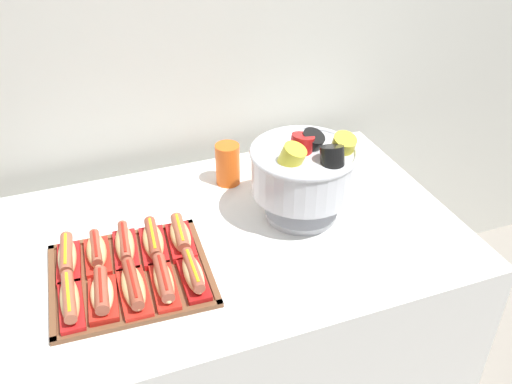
{
  "coord_description": "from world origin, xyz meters",
  "views": [
    {
      "loc": [
        -0.39,
        -1.23,
        1.78
      ],
      "look_at": [
        0.08,
        0.04,
        0.88
      ],
      "focal_mm": 39.52,
      "sensor_mm": 36.0,
      "label": 1
    }
  ],
  "objects_px": {
    "hot_dog_9": "(181,236)",
    "cup_stack": "(228,164)",
    "hot_dog_6": "(97,253)",
    "buffet_table": "(237,323)",
    "hot_dog_0": "(70,301)",
    "hot_dog_5": "(67,257)",
    "hot_dog_7": "(125,247)",
    "hot_dog_2": "(133,288)",
    "hot_dog_3": "(164,281)",
    "hot_dog_8": "(153,242)",
    "hot_dog_1": "(102,294)",
    "serving_tray": "(131,275)",
    "hot_dog_4": "(193,275)",
    "punch_bowl": "(305,170)"
  },
  "relations": [
    {
      "from": "hot_dog_9",
      "to": "cup_stack",
      "type": "distance_m",
      "value": 0.35
    },
    {
      "from": "hot_dog_6",
      "to": "buffet_table",
      "type": "bearing_deg",
      "value": 0.08
    },
    {
      "from": "hot_dog_0",
      "to": "hot_dog_5",
      "type": "relative_size",
      "value": 1.02
    },
    {
      "from": "hot_dog_6",
      "to": "hot_dog_7",
      "type": "relative_size",
      "value": 0.87
    },
    {
      "from": "buffet_table",
      "to": "hot_dog_2",
      "type": "height_order",
      "value": "hot_dog_2"
    },
    {
      "from": "hot_dog_0",
      "to": "hot_dog_9",
      "type": "height_order",
      "value": "same"
    },
    {
      "from": "hot_dog_3",
      "to": "hot_dog_8",
      "type": "relative_size",
      "value": 1.03
    },
    {
      "from": "hot_dog_1",
      "to": "hot_dog_2",
      "type": "bearing_deg",
      "value": -2.93
    },
    {
      "from": "serving_tray",
      "to": "hot_dog_5",
      "type": "distance_m",
      "value": 0.17
    },
    {
      "from": "serving_tray",
      "to": "hot_dog_3",
      "type": "distance_m",
      "value": 0.12
    },
    {
      "from": "serving_tray",
      "to": "hot_dog_2",
      "type": "xyz_separation_m",
      "value": [
        -0.0,
        -0.08,
        0.03
      ]
    },
    {
      "from": "hot_dog_5",
      "to": "hot_dog_6",
      "type": "bearing_deg",
      "value": -2.93
    },
    {
      "from": "hot_dog_0",
      "to": "hot_dog_7",
      "type": "relative_size",
      "value": 0.98
    },
    {
      "from": "buffet_table",
      "to": "hot_dog_8",
      "type": "xyz_separation_m",
      "value": [
        -0.23,
        -0.01,
        0.41
      ]
    },
    {
      "from": "hot_dog_0",
      "to": "cup_stack",
      "type": "relative_size",
      "value": 1.28
    },
    {
      "from": "hot_dog_0",
      "to": "cup_stack",
      "type": "distance_m",
      "value": 0.68
    },
    {
      "from": "hot_dog_5",
      "to": "hot_dog_9",
      "type": "xyz_separation_m",
      "value": [
        0.3,
        -0.02,
        -0.0
      ]
    },
    {
      "from": "hot_dog_0",
      "to": "hot_dog_7",
      "type": "bearing_deg",
      "value": 44.79
    },
    {
      "from": "hot_dog_2",
      "to": "hot_dog_3",
      "type": "bearing_deg",
      "value": -2.93
    },
    {
      "from": "serving_tray",
      "to": "hot_dog_7",
      "type": "bearing_deg",
      "value": 87.07
    },
    {
      "from": "hot_dog_4",
      "to": "hot_dog_6",
      "type": "xyz_separation_m",
      "value": [
        -0.22,
        0.18,
        -0.0
      ]
    },
    {
      "from": "hot_dog_2",
      "to": "hot_dog_7",
      "type": "relative_size",
      "value": 1.02
    },
    {
      "from": "buffet_table",
      "to": "serving_tray",
      "type": "xyz_separation_m",
      "value": [
        -0.31,
        -0.09,
        0.38
      ]
    },
    {
      "from": "hot_dog_3",
      "to": "hot_dog_1",
      "type": "bearing_deg",
      "value": 177.07
    },
    {
      "from": "hot_dog_2",
      "to": "punch_bowl",
      "type": "bearing_deg",
      "value": 18.21
    },
    {
      "from": "hot_dog_8",
      "to": "hot_dog_9",
      "type": "height_order",
      "value": "hot_dog_9"
    },
    {
      "from": "hot_dog_0",
      "to": "hot_dog_3",
      "type": "relative_size",
      "value": 0.98
    },
    {
      "from": "punch_bowl",
      "to": "hot_dog_9",
      "type": "bearing_deg",
      "value": -177.09
    },
    {
      "from": "hot_dog_4",
      "to": "punch_bowl",
      "type": "bearing_deg",
      "value": 25.47
    },
    {
      "from": "hot_dog_2",
      "to": "hot_dog_4",
      "type": "height_order",
      "value": "hot_dog_4"
    },
    {
      "from": "buffet_table",
      "to": "punch_bowl",
      "type": "height_order",
      "value": "punch_bowl"
    },
    {
      "from": "serving_tray",
      "to": "hot_dog_6",
      "type": "bearing_deg",
      "value": 129.34
    },
    {
      "from": "hot_dog_4",
      "to": "serving_tray",
      "type": "bearing_deg",
      "value": 148.26
    },
    {
      "from": "buffet_table",
      "to": "hot_dog_0",
      "type": "relative_size",
      "value": 7.35
    },
    {
      "from": "hot_dog_5",
      "to": "hot_dog_6",
      "type": "height_order",
      "value": "hot_dog_5"
    },
    {
      "from": "hot_dog_2",
      "to": "cup_stack",
      "type": "xyz_separation_m",
      "value": [
        0.38,
        0.43,
        0.03
      ]
    },
    {
      "from": "hot_dog_2",
      "to": "hot_dog_3",
      "type": "xyz_separation_m",
      "value": [
        0.07,
        -0.0,
        -0.0
      ]
    },
    {
      "from": "hot_dog_5",
      "to": "hot_dog_7",
      "type": "distance_m",
      "value": 0.15
    },
    {
      "from": "hot_dog_5",
      "to": "hot_dog_8",
      "type": "xyz_separation_m",
      "value": [
        0.22,
        -0.01,
        -0.0
      ]
    },
    {
      "from": "hot_dog_5",
      "to": "hot_dog_3",
      "type": "bearing_deg",
      "value": -39.19
    },
    {
      "from": "hot_dog_8",
      "to": "cup_stack",
      "type": "xyz_separation_m",
      "value": [
        0.3,
        0.27,
        0.03
      ]
    },
    {
      "from": "hot_dog_2",
      "to": "hot_dog_5",
      "type": "xyz_separation_m",
      "value": [
        -0.14,
        0.17,
        0.0
      ]
    },
    {
      "from": "hot_dog_4",
      "to": "cup_stack",
      "type": "relative_size",
      "value": 1.19
    },
    {
      "from": "hot_dog_2",
      "to": "hot_dog_8",
      "type": "height_order",
      "value": "hot_dog_2"
    },
    {
      "from": "buffet_table",
      "to": "hot_dog_0",
      "type": "xyz_separation_m",
      "value": [
        -0.47,
        -0.16,
        0.41
      ]
    },
    {
      "from": "buffet_table",
      "to": "hot_dog_4",
      "type": "relative_size",
      "value": 7.91
    },
    {
      "from": "hot_dog_1",
      "to": "hot_dog_5",
      "type": "xyz_separation_m",
      "value": [
        -0.07,
        0.17,
        0.0
      ]
    },
    {
      "from": "serving_tray",
      "to": "hot_dog_7",
      "type": "distance_m",
      "value": 0.09
    },
    {
      "from": "hot_dog_8",
      "to": "hot_dog_0",
      "type": "bearing_deg",
      "value": -146.68
    },
    {
      "from": "hot_dog_1",
      "to": "hot_dog_2",
      "type": "relative_size",
      "value": 0.87
    }
  ]
}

